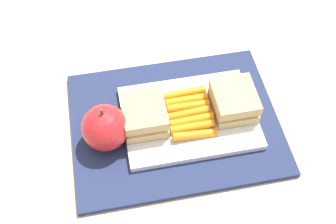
% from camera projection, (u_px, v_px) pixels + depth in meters
% --- Properties ---
extents(ground_plane, '(2.40, 2.40, 0.00)m').
position_uv_depth(ground_plane, '(175.00, 125.00, 0.77)').
color(ground_plane, '#B7AD99').
extents(lunchbag_mat, '(0.36, 0.28, 0.01)m').
position_uv_depth(lunchbag_mat, '(175.00, 123.00, 0.77)').
color(lunchbag_mat, navy).
rests_on(lunchbag_mat, ground_plane).
extents(food_tray, '(0.23, 0.17, 0.01)m').
position_uv_depth(food_tray, '(189.00, 117.00, 0.76)').
color(food_tray, white).
rests_on(food_tray, lunchbag_mat).
extents(sandwich_half_left, '(0.07, 0.08, 0.04)m').
position_uv_depth(sandwich_half_left, '(234.00, 101.00, 0.75)').
color(sandwich_half_left, tan).
rests_on(sandwich_half_left, food_tray).
extents(sandwich_half_right, '(0.07, 0.08, 0.04)m').
position_uv_depth(sandwich_half_right, '(144.00, 115.00, 0.73)').
color(sandwich_half_right, tan).
rests_on(sandwich_half_right, food_tray).
extents(carrot_sticks_bundle, '(0.08, 0.10, 0.02)m').
position_uv_depth(carrot_sticks_bundle, '(189.00, 113.00, 0.75)').
color(carrot_sticks_bundle, orange).
rests_on(carrot_sticks_bundle, food_tray).
extents(apple, '(0.08, 0.08, 0.09)m').
position_uv_depth(apple, '(105.00, 128.00, 0.71)').
color(apple, red).
rests_on(apple, lunchbag_mat).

